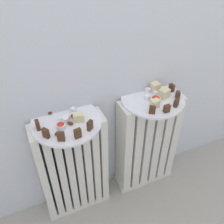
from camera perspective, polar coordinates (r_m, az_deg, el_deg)
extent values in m
cube|color=silver|center=(1.55, -7.77, -19.26)|extent=(0.35, 0.12, 0.03)
cube|color=silver|center=(1.30, -15.57, -13.87)|extent=(0.03, 0.12, 0.58)
cube|color=silver|center=(1.30, -13.65, -13.38)|extent=(0.03, 0.12, 0.58)
cube|color=silver|center=(1.30, -11.75, -12.87)|extent=(0.03, 0.12, 0.58)
cube|color=silver|center=(1.30, -9.86, -12.35)|extent=(0.03, 0.12, 0.58)
cube|color=silver|center=(1.31, -7.99, -11.82)|extent=(0.03, 0.12, 0.58)
cube|color=silver|center=(1.31, -6.14, -11.29)|extent=(0.03, 0.12, 0.58)
cube|color=silver|center=(1.32, -4.32, -10.74)|extent=(0.03, 0.12, 0.58)
cube|color=silver|center=(1.33, -2.53, -10.20)|extent=(0.03, 0.12, 0.58)
cube|color=silver|center=(1.65, 7.12, -14.23)|extent=(0.35, 0.12, 0.03)
cube|color=silver|center=(1.37, 2.74, -8.53)|extent=(0.04, 0.12, 0.58)
cube|color=silver|center=(1.39, 4.93, -7.81)|extent=(0.04, 0.12, 0.58)
cube|color=silver|center=(1.41, 7.05, -7.10)|extent=(0.04, 0.12, 0.58)
cube|color=silver|center=(1.43, 9.09, -6.41)|extent=(0.04, 0.12, 0.58)
cube|color=silver|center=(1.46, 11.07, -5.73)|extent=(0.04, 0.12, 0.58)
cube|color=silver|center=(1.48, 12.96, -5.06)|extent=(0.04, 0.12, 0.58)
cylinder|color=white|center=(1.10, -10.42, -2.21)|extent=(0.31, 0.31, 0.01)
cylinder|color=white|center=(1.23, 9.28, 3.00)|extent=(0.31, 0.31, 0.01)
cube|color=#472B19|center=(1.06, -16.75, -2.89)|extent=(0.02, 0.03, 0.04)
cube|color=#472B19|center=(1.02, -14.99, -4.74)|extent=(0.03, 0.03, 0.04)
cube|color=#472B19|center=(0.99, -11.66, -5.54)|extent=(0.03, 0.02, 0.04)
cube|color=#472B19|center=(0.99, -7.89, -4.91)|extent=(0.03, 0.02, 0.04)
cube|color=#472B19|center=(1.02, -5.10, -3.08)|extent=(0.03, 0.03, 0.04)
cube|color=beige|center=(1.07, -7.68, -1.26)|extent=(0.05, 0.04, 0.04)
cube|color=white|center=(1.13, -8.91, 0.47)|extent=(0.03, 0.03, 0.02)
cube|color=white|center=(1.10, -10.19, -0.99)|extent=(0.03, 0.03, 0.02)
cube|color=white|center=(1.08, -10.62, -1.76)|extent=(0.04, 0.04, 0.03)
ellipsoid|color=#4C2814|center=(1.03, -12.41, -4.84)|extent=(0.03, 0.03, 0.02)
ellipsoid|color=#4C2814|center=(1.14, -14.17, -0.15)|extent=(0.03, 0.03, 0.02)
ellipsoid|color=#4C2814|center=(1.10, -8.96, -0.92)|extent=(0.02, 0.03, 0.01)
ellipsoid|color=#4C2814|center=(1.06, -9.55, -2.56)|extent=(0.03, 0.03, 0.02)
cylinder|color=white|center=(1.05, -11.68, -3.27)|extent=(0.04, 0.04, 0.02)
cylinder|color=red|center=(1.05, -11.73, -3.01)|extent=(0.03, 0.03, 0.01)
cube|color=#472B19|center=(1.12, 9.25, 0.50)|extent=(0.03, 0.03, 0.04)
cube|color=#472B19|center=(1.14, 12.50, 0.77)|extent=(0.03, 0.02, 0.04)
cube|color=#472B19|center=(1.18, 14.57, 2.04)|extent=(0.03, 0.03, 0.04)
cube|color=#472B19|center=(1.24, 14.89, 3.79)|extent=(0.03, 0.03, 0.04)
cube|color=#472B19|center=(1.29, 13.56, 5.44)|extent=(0.02, 0.03, 0.04)
cube|color=beige|center=(1.15, 9.86, 1.89)|extent=(0.04, 0.03, 0.04)
cube|color=beige|center=(1.23, 11.90, 4.22)|extent=(0.06, 0.05, 0.05)
cube|color=beige|center=(1.26, 9.86, 5.64)|extent=(0.05, 0.04, 0.05)
cube|color=white|center=(1.21, 8.09, 3.36)|extent=(0.03, 0.03, 0.02)
cube|color=white|center=(1.26, 8.22, 4.95)|extent=(0.03, 0.03, 0.02)
cube|color=white|center=(1.24, 9.99, 4.28)|extent=(0.03, 0.03, 0.02)
ellipsoid|color=#4C2814|center=(1.28, 11.53, 4.90)|extent=(0.03, 0.03, 0.01)
ellipsoid|color=#4C2814|center=(1.28, 6.49, 5.66)|extent=(0.02, 0.03, 0.01)
cylinder|color=white|center=(1.20, 9.99, 2.80)|extent=(0.04, 0.04, 0.02)
cylinder|color=red|center=(1.19, 10.02, 3.05)|extent=(0.04, 0.04, 0.01)
cube|color=silver|center=(1.05, -11.51, -3.91)|extent=(0.02, 0.07, 0.00)
cube|color=silver|center=(1.10, -11.92, -1.95)|extent=(0.02, 0.02, 0.00)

